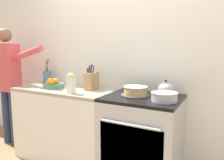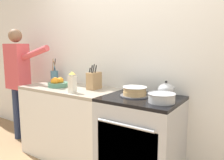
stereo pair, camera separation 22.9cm
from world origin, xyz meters
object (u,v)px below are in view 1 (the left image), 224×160
Objects in this scene: layer_cake at (135,91)px; knife_block at (92,81)px; tea_kettle at (166,89)px; stove_range at (142,139)px; milk_carton at (71,83)px; fruit_bowl at (53,84)px; mixing_bowl at (164,97)px; person_baker at (8,77)px; utensil_crock at (47,77)px.

knife_block reaches higher than layer_cake.
stove_range is at bearing -140.56° from tea_kettle.
layer_cake is 0.99× the size of knife_block.
tea_kettle is 0.86× the size of milk_carton.
milk_carton is at bearing -20.69° from fruit_bowl.
milk_carton is at bearing -172.51° from mixing_bowl.
knife_block is 1.18× the size of fruit_bowl.
milk_carton reaches higher than mixing_bowl.
tea_kettle is 0.12× the size of person_baker.
utensil_crock is (-1.70, 0.27, 0.04)m from mixing_bowl.
tea_kettle is 0.81× the size of mixing_bowl.
layer_cake is 0.59m from knife_block.
utensil_crock reaches higher than mixing_bowl.
fruit_bowl is at bearing -163.13° from knife_block.
fruit_bowl is (-1.37, 0.02, 0.00)m from mixing_bowl.
person_baker reaches higher than utensil_crock.
fruit_bowl is (0.33, -0.25, -0.04)m from utensil_crock.
milk_carton reaches higher than fruit_bowl.
knife_block is at bearing 173.21° from layer_cake.
utensil_crock is at bearing 172.58° from knife_block.
mixing_bowl is at bearing -16.88° from layer_cake.
layer_cake is 1.19× the size of mixing_bowl.
fruit_bowl is (-0.47, -0.14, -0.06)m from knife_block.
milk_carton is (0.40, -0.15, 0.06)m from fruit_bowl.
tea_kettle is 0.86m from knife_block.
stove_range is 3.57× the size of mixing_bowl.
utensil_crock reaches higher than milk_carton.
mixing_bowl is at bearing 7.49° from milk_carton.
layer_cake is 1.46× the size of tea_kettle.
layer_cake is at bearing 169.51° from stove_range.
layer_cake is 1.86m from person_baker.
knife_block is 0.49m from fruit_bowl.
person_baker is (-1.95, -0.07, 0.53)m from stove_range.
milk_carton reaches higher than tea_kettle.
stove_range is 3.55× the size of fruit_bowl.
knife_block reaches higher than mixing_bowl.
person_baker is at bearing -173.22° from knife_block.
fruit_bowl is at bearing -176.00° from layer_cake.
tea_kettle is 0.80× the size of fruit_bowl.
mixing_bowl is 1.37m from fruit_bowl.
person_baker is at bearing -177.43° from layer_cake.
knife_block is (-0.58, 0.07, 0.06)m from layer_cake.
person_baker is (-2.14, -0.22, 0.02)m from tea_kettle.
layer_cake is 1.18× the size of fruit_bowl.
mixing_bowl reaches higher than stove_range.
layer_cake is 0.31m from tea_kettle.
knife_block is 1.27× the size of milk_carton.
stove_range is 0.57m from tea_kettle.
tea_kettle is at bearing -1.13° from utensil_crock.
mixing_bowl is (0.32, -0.10, -0.00)m from layer_cake.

